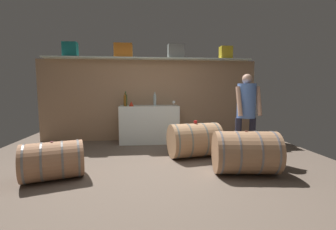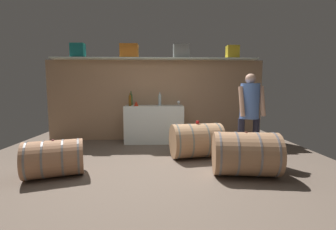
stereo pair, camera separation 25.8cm
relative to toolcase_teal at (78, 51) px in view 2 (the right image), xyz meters
name	(u,v)px [view 2 (the right image)]	position (x,y,z in m)	size (l,w,h in m)	color
ground_plane	(154,162)	(1.88, -1.75, -2.24)	(6.65, 8.26, 0.02)	brown
back_wall_panel	(156,100)	(1.88, 0.15, -1.22)	(5.45, 0.10, 2.03)	tan
high_shelf_board	(156,59)	(1.88, 0.00, -0.19)	(5.02, 0.40, 0.03)	silver
toolcase_teal	(78,51)	(0.00, 0.00, 0.00)	(0.33, 0.20, 0.34)	#197A79
toolcase_orange	(129,51)	(1.24, 0.00, -0.01)	(0.43, 0.29, 0.33)	orange
toolcase_grey	(181,51)	(2.52, 0.00, 0.00)	(0.39, 0.21, 0.34)	gray
toolcase_yellow	(232,52)	(3.79, 0.00, -0.02)	(0.29, 0.23, 0.31)	yellow
work_cabinet	(154,124)	(1.85, -0.20, -1.78)	(1.41, 0.58, 0.91)	white
wine_bottle_clear	(160,99)	(1.99, -0.19, -1.18)	(0.07, 0.07, 0.33)	#ACBEC0
wine_bottle_green	(131,99)	(1.28, -0.13, -1.18)	(0.07, 0.07, 0.34)	#315C2E
wine_bottle_amber	(130,100)	(1.28, -0.35, -1.18)	(0.07, 0.07, 0.31)	brown
wine_glass	(178,102)	(2.43, -0.35, -1.24)	(0.07, 0.07, 0.12)	white
red_funnel	(136,104)	(1.43, -0.37, -1.27)	(0.11, 0.11, 0.11)	red
wine_barrel_near	(196,140)	(2.68, -1.53, -1.90)	(1.04, 0.79, 0.66)	tan
wine_barrel_far	(54,158)	(0.41, -2.45, -1.95)	(0.95, 0.77, 0.56)	#A87553
wine_barrel_flank	(245,154)	(3.27, -2.49, -1.90)	(1.02, 0.76, 0.67)	#A37654
tasting_cup	(198,122)	(2.70, -1.53, -1.55)	(0.06, 0.06, 0.05)	red
winemaker_pouring	(250,108)	(3.61, -1.71, -1.26)	(0.47, 0.38, 1.58)	#26283B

